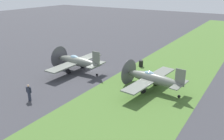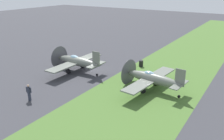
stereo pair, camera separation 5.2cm
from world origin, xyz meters
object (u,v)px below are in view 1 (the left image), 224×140
at_px(ground_crew_chief, 29,92).
at_px(fuel_drum, 141,64).
at_px(airplane_wingman, 152,78).
at_px(airplane_lead, 77,61).

bearing_deg(ground_crew_chief, fuel_drum, 60.94).
relative_size(airplane_wingman, ground_crew_chief, 5.34).
bearing_deg(airplane_lead, airplane_wingman, -90.21).
xyz_separation_m(ground_crew_chief, fuel_drum, (15.54, -4.86, -0.46)).
relative_size(airplane_wingman, fuel_drum, 10.27).
height_order(airplane_wingman, fuel_drum, airplane_wingman).
distance_m(airplane_lead, airplane_wingman, 10.91).
bearing_deg(ground_crew_chief, airplane_lead, 87.78).
distance_m(airplane_wingman, fuel_drum, 7.99).
distance_m(airplane_wingman, ground_crew_chief, 13.02).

